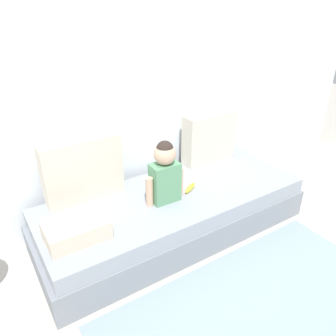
# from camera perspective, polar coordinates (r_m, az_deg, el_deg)

# --- Properties ---
(ground_plane) EXTENTS (12.00, 12.00, 0.00)m
(ground_plane) POSITION_cam_1_polar(r_m,az_deg,el_deg) (2.90, 0.87, -10.65)
(ground_plane) COLOR #B2ADA3
(back_wall) EXTENTS (5.43, 0.10, 2.28)m
(back_wall) POSITION_cam_1_polar(r_m,az_deg,el_deg) (2.83, -5.34, 14.14)
(back_wall) COLOR silver
(back_wall) RESTS_ON ground
(couch) EXTENTS (2.23, 0.85, 0.37)m
(couch) POSITION_cam_1_polar(r_m,az_deg,el_deg) (2.79, 0.90, -7.71)
(couch) COLOR gray
(couch) RESTS_ON ground
(throw_pillow_left) EXTENTS (0.60, 0.16, 0.50)m
(throw_pillow_left) POSITION_cam_1_polar(r_m,az_deg,el_deg) (2.59, -14.48, -0.26)
(throw_pillow_left) COLOR beige
(throw_pillow_left) RESTS_ON couch
(throw_pillow_right) EXTENTS (0.52, 0.16, 0.47)m
(throw_pillow_right) POSITION_cam_1_polar(r_m,az_deg,el_deg) (3.14, 7.07, 5.17)
(throw_pillow_right) COLOR beige
(throw_pillow_right) RESTS_ON couch
(toddler) EXTENTS (0.33, 0.17, 0.50)m
(toddler) POSITION_cam_1_polar(r_m,az_deg,el_deg) (2.48, -0.54, -0.64)
(toddler) COLOR #568E66
(toddler) RESTS_ON couch
(banana) EXTENTS (0.17, 0.12, 0.04)m
(banana) POSITION_cam_1_polar(r_m,az_deg,el_deg) (2.73, 3.83, -3.40)
(banana) COLOR yellow
(banana) RESTS_ON couch
(folded_blanket) EXTENTS (0.40, 0.28, 0.13)m
(folded_blanket) POSITION_cam_1_polar(r_m,az_deg,el_deg) (2.29, -15.52, -10.12)
(folded_blanket) COLOR beige
(folded_blanket) RESTS_ON couch
(floor_rug) EXTENTS (2.01, 1.00, 0.01)m
(floor_rug) POSITION_cam_1_polar(r_m,az_deg,el_deg) (2.38, 15.03, -22.63)
(floor_rug) COLOR #8499A8
(floor_rug) RESTS_ON ground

